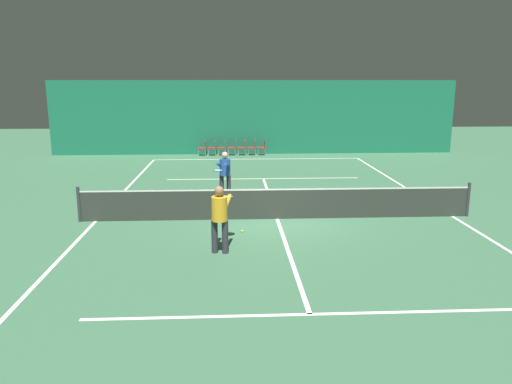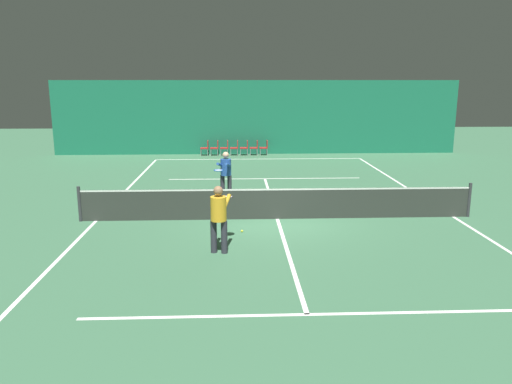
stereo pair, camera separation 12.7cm
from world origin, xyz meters
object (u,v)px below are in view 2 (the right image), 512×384
Objects in this scene: courtside_chair_2 at (226,147)px; courtside_chair_3 at (235,147)px; courtside_chair_6 at (265,147)px; courtside_chair_0 at (206,147)px; courtside_chair_1 at (216,147)px; player_near at (219,214)px; courtside_chair_5 at (255,147)px; tennis_ball at (242,231)px; tennis_net at (277,203)px; player_far at (226,171)px; courtside_chair_4 at (245,147)px.

courtside_chair_3 is (0.56, 0.00, 0.00)m from courtside_chair_2.
courtside_chair_6 is at bearing 90.00° from courtside_chair_2.
courtside_chair_3 is (1.67, 0.00, 0.00)m from courtside_chair_0.
courtside_chair_3 is at bearing -90.00° from courtside_chair_6.
courtside_chair_0 and courtside_chair_1 have the same top height.
courtside_chair_6 is (2.10, 16.28, -0.49)m from player_near.
courtside_chair_1 is at bearing -90.00° from courtside_chair_5.
player_near is 16.36m from courtside_chair_5.
tennis_ball is (1.26, -14.64, -0.45)m from courtside_chair_1.
courtside_chair_1 is (-2.36, 13.32, -0.03)m from tennis_net.
player_far is 10.45m from courtside_chair_1.
courtside_chair_4 is at bearing 90.00° from courtside_chair_2.
courtside_chair_0 is 1.00× the size of courtside_chair_1.
player_far is 1.98× the size of courtside_chair_1.
courtside_chair_4 is 14.66m from tennis_ball.
player_near is 1.01× the size of player_far.
courtside_chair_1 is at bearing 13.49° from player_near.
courtside_chair_4 is 12.73× the size of tennis_ball.
courtside_chair_0 is 3.34m from courtside_chair_6.
player_near is 2.00× the size of courtside_chair_1.
courtside_chair_0 is at bearing -90.00° from courtside_chair_4.
courtside_chair_2 is at bearing -90.00° from courtside_chair_4.
tennis_ball is at bearing 2.74° from courtside_chair_2.
courtside_chair_6 is (2.78, 0.00, 0.00)m from courtside_chair_1.
player_far is 1.98× the size of courtside_chair_3.
courtside_chair_2 is 1.67m from courtside_chair_5.
courtside_chair_5 reaches higher than tennis_ball.
courtside_chair_4 is at bearing 90.00° from courtside_chair_0.
courtside_chair_3 is 14.65m from tennis_ball.
courtside_chair_5 is at bearing -90.00° from courtside_chair_6.
courtside_chair_1 is (-0.74, 10.41, -0.48)m from player_far.
courtside_chair_0 is at bearing -90.00° from courtside_chair_1.
courtside_chair_2 is 0.56m from courtside_chair_3.
tennis_ball is at bearing -1.61° from courtside_chair_4.
tennis_ball is at bearing 20.56° from player_far.
tennis_net is at bearing 50.09° from tennis_ball.
player_near reaches higher than courtside_chair_5.
courtside_chair_1 is 1.00× the size of courtside_chair_4.
player_near is 16.29m from courtside_chair_3.
courtside_chair_1 and courtside_chair_6 have the same top height.
player_far is at bearing -8.11° from courtside_chair_5.
player_far is (0.06, 5.87, -0.01)m from player_near.
player_far is at bearing 119.14° from tennis_net.
tennis_ball is at bearing -129.91° from tennis_net.
courtside_chair_2 is 12.73× the size of tennis_ball.
tennis_net reaches higher than courtside_chair_2.
courtside_chair_2 is 1.11m from courtside_chair_4.
courtside_chair_6 is at bearing -177.49° from player_far.
tennis_ball is (-1.11, -1.32, -0.48)m from tennis_net.
tennis_net is 13.33m from courtside_chair_6.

